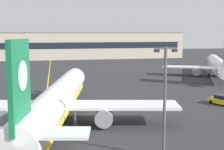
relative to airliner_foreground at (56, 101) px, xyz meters
The scene contains 6 objects.
taxiway_centreline 15.00m from the airliner_foreground, 94.70° to the left, with size 0.30×180.00×0.01m, color yellow.
airliner_foreground is the anchor object (origin of this frame).
airliner_background 59.45m from the airliner_foreground, 38.93° to the left, with size 29.21×36.56×11.03m.
apron_lamp_post 16.21m from the airliner_foreground, 52.78° to the right, with size 2.24×0.90×10.82m.
service_car_third 28.91m from the airliner_foreground, 12.78° to the left, with size 3.40×4.57×1.79m.
terminal_building 108.22m from the airliner_foreground, 91.06° to the left, with size 137.13×12.40×12.62m.
Camera 1 is at (-0.70, -25.21, 12.11)m, focal length 50.51 mm.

